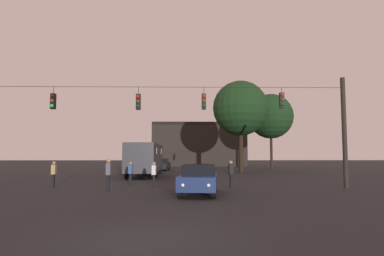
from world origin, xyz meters
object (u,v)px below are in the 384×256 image
(pedestrian_crossing_center, at_px, (54,173))
(tree_behind_building, at_px, (271,116))
(car_near_right, at_px, (199,179))
(pedestrian_near_bus, at_px, (154,173))
(car_far_left, at_px, (162,164))
(pedestrian_crossing_left, at_px, (231,172))
(pedestrian_trailing, at_px, (108,173))
(pedestrian_crossing_right, at_px, (130,172))
(tree_left_silhouette, at_px, (240,108))
(city_bus, at_px, (146,156))

(pedestrian_crossing_center, relative_size, tree_behind_building, 0.16)
(car_near_right, distance_m, pedestrian_near_bus, 4.46)
(car_far_left, height_order, pedestrian_crossing_center, pedestrian_crossing_center)
(pedestrian_near_bus, bearing_deg, pedestrian_crossing_left, -1.42)
(car_near_right, height_order, pedestrian_crossing_left, pedestrian_crossing_left)
(pedestrian_crossing_center, bearing_deg, car_near_right, -23.83)
(pedestrian_near_bus, distance_m, pedestrian_trailing, 3.03)
(pedestrian_crossing_right, distance_m, tree_left_silhouette, 19.27)
(tree_behind_building, bearing_deg, pedestrian_trailing, -122.64)
(car_far_left, distance_m, pedestrian_near_bus, 21.29)
(pedestrian_crossing_left, relative_size, pedestrian_trailing, 0.92)
(car_near_right, xyz_separation_m, pedestrian_trailing, (-5.02, 1.71, 0.22))
(car_far_left, relative_size, tree_behind_building, 0.45)
(pedestrian_crossing_left, bearing_deg, tree_behind_building, 69.56)
(pedestrian_crossing_right, height_order, pedestrian_near_bus, pedestrian_near_bus)
(pedestrian_crossing_left, height_order, pedestrian_crossing_center, pedestrian_crossing_left)
(pedestrian_crossing_center, relative_size, pedestrian_crossing_right, 1.04)
(pedestrian_trailing, bearing_deg, car_far_left, 86.85)
(pedestrian_crossing_left, distance_m, pedestrian_trailing, 7.35)
(car_far_left, bearing_deg, tree_behind_building, 4.07)
(car_near_right, distance_m, pedestrian_trailing, 5.30)
(city_bus, relative_size, pedestrian_crossing_center, 6.88)
(pedestrian_crossing_center, distance_m, pedestrian_near_bus, 6.31)
(car_near_right, xyz_separation_m, tree_behind_building, (10.46, 25.86, 6.21))
(city_bus, bearing_deg, pedestrian_crossing_right, -88.85)
(pedestrian_crossing_left, bearing_deg, pedestrian_crossing_center, 177.52)
(pedestrian_crossing_right, bearing_deg, pedestrian_crossing_center, -167.46)
(car_far_left, height_order, tree_behind_building, tree_behind_building)
(car_far_left, distance_m, tree_behind_building, 15.53)
(city_bus, distance_m, tree_left_silhouette, 12.63)
(pedestrian_crossing_left, bearing_deg, pedestrian_crossing_right, 166.82)
(pedestrian_crossing_center, bearing_deg, pedestrian_crossing_left, -2.48)
(car_far_left, xyz_separation_m, pedestrian_trailing, (-1.27, -23.14, 0.22))
(pedestrian_crossing_center, bearing_deg, pedestrian_crossing_right, 12.54)
(pedestrian_crossing_left, bearing_deg, pedestrian_near_bus, 178.58)
(pedestrian_near_bus, height_order, tree_left_silhouette, tree_left_silhouette)
(car_near_right, xyz_separation_m, pedestrian_crossing_right, (-4.32, 4.98, 0.07))
(city_bus, distance_m, pedestrian_crossing_center, 11.79)
(pedestrian_near_bus, xyz_separation_m, tree_behind_building, (13.10, 22.27, 6.13))
(pedestrian_near_bus, height_order, pedestrian_trailing, pedestrian_trailing)
(pedestrian_near_bus, bearing_deg, city_bus, 99.47)
(pedestrian_trailing, height_order, tree_left_silhouette, tree_left_silhouette)
(pedestrian_crossing_left, distance_m, tree_behind_building, 24.65)
(tree_left_silhouette, bearing_deg, pedestrian_crossing_right, -122.86)
(car_near_right, bearing_deg, pedestrian_near_bus, 126.40)
(car_far_left, relative_size, pedestrian_trailing, 2.49)
(city_bus, distance_m, pedestrian_crossing_right, 9.91)
(pedestrian_crossing_left, distance_m, pedestrian_crossing_center, 11.07)
(pedestrian_crossing_left, relative_size, pedestrian_near_bus, 1.05)
(pedestrian_near_bus, relative_size, tree_behind_building, 0.16)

